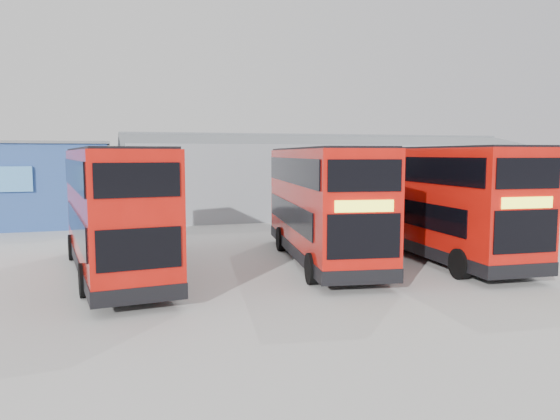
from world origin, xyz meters
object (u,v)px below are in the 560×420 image
object	(u,v)px
double_decker_left	(114,213)
double_decker_right	(438,203)
office_block	(7,183)
maintenance_shed	(325,177)
double_decker_centre	(322,205)
single_decker_blue	(433,204)

from	to	relation	value
double_decker_left	double_decker_right	size ratio (longest dim) A/B	0.99
office_block	double_decker_left	bearing A→B (deg)	-70.00
office_block	maintenance_shed	distance (m)	22.09
office_block	double_decker_right	xyz separation A→B (m)	(19.22, -17.42, -0.25)
double_decker_centre	double_decker_right	distance (m)	5.00
double_decker_centre	double_decker_right	xyz separation A→B (m)	(4.96, -0.67, 0.02)
maintenance_shed	double_decker_right	bearing A→B (deg)	-98.14
maintenance_shed	double_decker_left	distance (m)	24.69
double_decker_centre	double_decker_right	size ratio (longest dim) A/B	1.00
maintenance_shed	double_decker_centre	size ratio (longest dim) A/B	2.72
double_decker_left	double_decker_right	distance (m)	13.07
double_decker_right	single_decker_blue	xyz separation A→B (m)	(4.00, 6.47, -0.72)
double_decker_left	office_block	bearing A→B (deg)	-76.43
office_block	double_decker_left	distance (m)	18.02
double_decker_centre	single_decker_blue	xyz separation A→B (m)	(8.96, 5.80, -0.70)
maintenance_shed	double_decker_right	distance (m)	19.62
double_decker_left	single_decker_blue	bearing A→B (deg)	-167.10
double_decker_centre	double_decker_right	world-z (taller)	double_decker_right
maintenance_shed	double_decker_centre	distance (m)	20.29
double_decker_left	double_decker_centre	bearing A→B (deg)	174.87
double_decker_left	double_decker_right	bearing A→B (deg)	171.45
office_block	maintenance_shed	world-z (taller)	maintenance_shed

